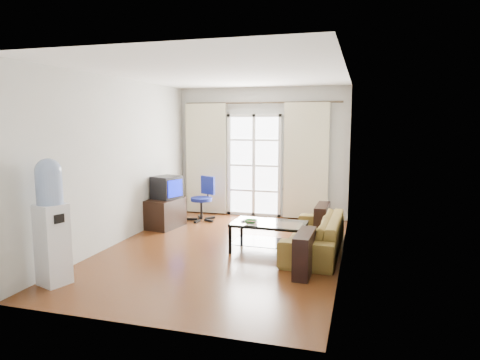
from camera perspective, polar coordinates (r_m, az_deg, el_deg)
name	(u,v)px	position (r m, az deg, el deg)	size (l,w,h in m)	color
floor	(223,250)	(6.79, -2.26, -9.32)	(5.20, 5.20, 0.00)	#5F3216
ceiling	(222,74)	(6.52, -2.39, 13.98)	(5.20, 5.20, 0.00)	white
wall_back	(262,153)	(9.01, 2.89, 3.68)	(3.60, 0.02, 2.70)	beige
wall_front	(136,191)	(4.15, -13.70, -1.39)	(3.60, 0.02, 2.70)	beige
wall_left	(118,161)	(7.29, -15.90, 2.41)	(0.02, 5.20, 2.70)	beige
wall_right	(344,168)	(6.19, 13.69, 1.58)	(0.02, 5.20, 2.70)	beige
french_door	(254,166)	(9.02, 1.87, 1.93)	(1.16, 0.06, 2.15)	white
curtain_rod	(261,103)	(8.90, 2.79, 10.26)	(0.04, 0.04, 3.30)	#4C3F2D
curtain_left	(206,159)	(9.26, -4.54, 2.84)	(0.90, 0.07, 2.35)	beige
curtain_right	(306,161)	(8.74, 8.79, 2.48)	(0.90, 0.07, 2.35)	beige
radiator	(298,203)	(8.90, 7.73, -3.06)	(0.64, 0.12, 0.64)	gray
sofa	(314,234)	(6.71, 9.90, -7.13)	(0.80, 1.95, 0.57)	brown
coffee_table	(269,233)	(6.66, 3.88, -7.03)	(1.14, 0.67, 0.46)	silver
bowl	(251,222)	(6.56, 1.46, -5.56)	(0.20, 0.20, 0.05)	green
book	(246,222)	(6.60, 0.75, -5.61)	(0.26, 0.27, 0.02)	#A72814
remote	(247,221)	(6.66, 0.91, -5.48)	(0.17, 0.05, 0.02)	black
tv_stand	(165,213)	(8.25, -9.98, -4.37)	(0.50, 0.75, 0.55)	black
crt_tv	(166,187)	(8.22, -9.84, -0.96)	(0.57, 0.58, 0.43)	black
task_chair	(203,208)	(8.73, -5.02, -3.69)	(0.80, 0.80, 0.89)	black
water_cooler	(51,219)	(5.70, -23.87, -4.82)	(0.40, 0.40, 1.56)	silver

